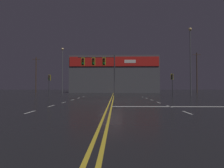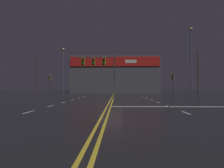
% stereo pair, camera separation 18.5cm
% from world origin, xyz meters
% --- Properties ---
extents(ground_plane, '(200.00, 200.00, 0.00)m').
position_xyz_m(ground_plane, '(0.00, 0.00, 0.00)').
color(ground_plane, black).
extents(road_markings, '(14.54, 60.00, 0.01)m').
position_xyz_m(road_markings, '(0.91, -1.05, 0.00)').
color(road_markings, gold).
rests_on(road_markings, ground).
extents(traffic_signal_median, '(4.67, 0.36, 5.59)m').
position_xyz_m(traffic_signal_median, '(-1.65, 1.79, 4.39)').
color(traffic_signal_median, '#38383D').
rests_on(traffic_signal_median, ground).
extents(traffic_signal_corner_northwest, '(0.42, 0.36, 3.74)m').
position_xyz_m(traffic_signal_corner_northwest, '(-11.02, 10.02, 2.75)').
color(traffic_signal_corner_northwest, '#38383D').
rests_on(traffic_signal_corner_northwest, ground).
extents(traffic_signal_corner_northeast, '(0.42, 0.36, 3.90)m').
position_xyz_m(traffic_signal_corner_northeast, '(10.21, 10.32, 2.87)').
color(traffic_signal_corner_northeast, '#38383D').
rests_on(traffic_signal_corner_northeast, ground).
extents(streetlight_median_approach, '(0.56, 0.56, 11.28)m').
position_xyz_m(streetlight_median_approach, '(-12.58, 22.53, 7.02)').
color(streetlight_median_approach, '#59595E').
rests_on(streetlight_median_approach, ground).
extents(streetlight_far_right, '(0.56, 0.56, 12.40)m').
position_xyz_m(streetlight_far_right, '(14.02, 11.89, 7.63)').
color(streetlight_far_right, '#59595E').
rests_on(streetlight_far_right, ground).
extents(building_backdrop, '(25.84, 10.23, 10.79)m').
position_xyz_m(building_backdrop, '(0.00, 34.43, 5.41)').
color(building_backdrop, '#4C4C51').
rests_on(building_backdrop, ground).
extents(utility_pole_row, '(47.69, 0.26, 11.31)m').
position_xyz_m(utility_pole_row, '(1.57, 29.36, 5.59)').
color(utility_pole_row, '#4C3828').
rests_on(utility_pole_row, ground).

